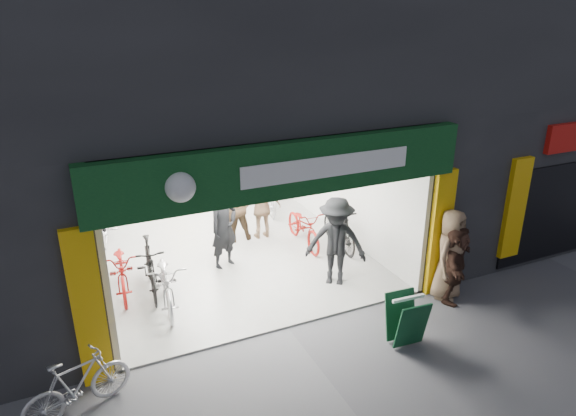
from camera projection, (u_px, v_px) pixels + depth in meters
ground at (288, 328)px, 9.30m from camera, size 60.00×60.00×0.00m
building at (236, 57)px, 12.29m from camera, size 17.00×10.27×8.00m
bike_left_front at (167, 282)px, 9.82m from camera, size 0.91×2.05×1.04m
bike_left_midfront at (150, 268)px, 10.27m from camera, size 0.69×1.91×1.12m
bike_left_midback at (122, 269)px, 10.31m from camera, size 0.83×1.99×1.02m
bike_left_back at (105, 216)px, 12.68m from camera, size 0.90×2.05×1.19m
bike_right_front at (339, 227)px, 12.22m from camera, size 0.69×1.84×1.08m
bike_right_mid at (304, 227)px, 12.37m from camera, size 0.75×1.89×0.97m
bike_right_back at (266, 194)px, 14.36m from camera, size 0.72×1.86×1.09m
parked_bike at (77, 385)px, 7.21m from camera, size 1.63×0.90×0.94m
customer_a at (224, 227)px, 11.15m from camera, size 0.82×0.70×1.92m
customer_b at (233, 206)px, 12.44m from camera, size 0.92×0.72×1.86m
customer_c at (336, 242)px, 10.44m from camera, size 1.43×1.31×1.92m
customer_d at (262, 208)px, 12.60m from camera, size 0.98×0.46×1.63m
pedestrian_near at (450, 254)px, 10.00m from camera, size 1.08×0.95×1.86m
pedestrian_far at (455, 264)px, 9.93m from camera, size 1.40×1.35×1.59m
sandwich_board at (406, 319)px, 8.72m from camera, size 0.61×0.63×0.88m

